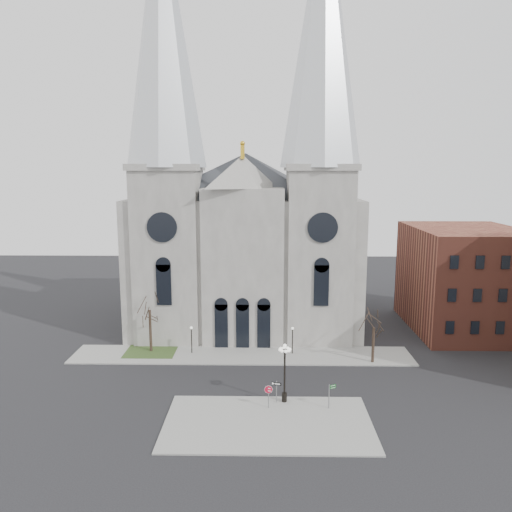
{
  "coord_description": "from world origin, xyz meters",
  "views": [
    {
      "loc": [
        2.65,
        -45.09,
        21.75
      ],
      "look_at": [
        1.74,
        8.0,
        12.52
      ],
      "focal_mm": 35.0,
      "sensor_mm": 36.0,
      "label": 1
    }
  ],
  "objects_px": {
    "globe_lamp": "(285,366)",
    "street_name_sign": "(330,394)",
    "stop_sign": "(269,392)",
    "one_way_sign": "(277,388)"
  },
  "relations": [
    {
      "from": "stop_sign",
      "to": "street_name_sign",
      "type": "relative_size",
      "value": 0.95
    },
    {
      "from": "one_way_sign",
      "to": "street_name_sign",
      "type": "xyz_separation_m",
      "value": [
        4.85,
        -1.08,
        -0.07
      ]
    },
    {
      "from": "globe_lamp",
      "to": "one_way_sign",
      "type": "bearing_deg",
      "value": -165.68
    },
    {
      "from": "stop_sign",
      "to": "street_name_sign",
      "type": "bearing_deg",
      "value": 18.04
    },
    {
      "from": "stop_sign",
      "to": "one_way_sign",
      "type": "xyz_separation_m",
      "value": [
        0.75,
        1.11,
        -0.16
      ]
    },
    {
      "from": "globe_lamp",
      "to": "street_name_sign",
      "type": "relative_size",
      "value": 2.46
    },
    {
      "from": "stop_sign",
      "to": "one_way_sign",
      "type": "distance_m",
      "value": 1.35
    },
    {
      "from": "globe_lamp",
      "to": "street_name_sign",
      "type": "bearing_deg",
      "value": -17.22
    },
    {
      "from": "stop_sign",
      "to": "one_way_sign",
      "type": "bearing_deg",
      "value": 73.55
    },
    {
      "from": "street_name_sign",
      "to": "globe_lamp",
      "type": "bearing_deg",
      "value": 137.83
    }
  ]
}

